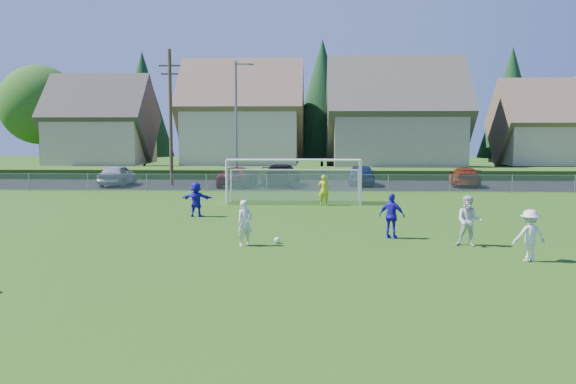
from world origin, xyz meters
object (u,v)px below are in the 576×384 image
(car_g, at_px, (464,177))
(player_blue_b, at_px, (196,199))
(player_white_b, at_px, (469,221))
(goalkeeper, at_px, (324,190))
(car_e, at_px, (361,175))
(soccer_ball, at_px, (277,240))
(soccer_goal, at_px, (294,174))
(player_white_a, at_px, (245,223))
(car_a, at_px, (118,175))
(player_blue_a, at_px, (392,216))
(car_d, at_px, (282,175))
(player_white_c, at_px, (530,235))
(car_c, at_px, (238,177))

(car_g, bearing_deg, player_blue_b, 51.85)
(player_white_b, relative_size, goalkeeper, 1.07)
(player_blue_b, height_order, car_e, player_blue_b)
(soccer_ball, distance_m, soccer_goal, 12.63)
(player_white_a, relative_size, car_a, 0.35)
(player_blue_b, xyz_separation_m, car_g, (16.53, 16.76, -0.12))
(car_e, relative_size, soccer_goal, 0.63)
(car_e, xyz_separation_m, car_g, (7.48, -0.41, -0.10))
(soccer_ball, distance_m, car_a, 26.28)
(player_blue_a, xyz_separation_m, car_d, (-5.27, 22.01, -0.04))
(player_white_c, bearing_deg, soccer_ball, -27.40)
(goalkeeper, distance_m, car_g, 16.00)
(player_blue_b, bearing_deg, car_a, -50.29)
(player_white_c, xyz_separation_m, car_g, (4.38, 26.15, -0.11))
(soccer_ball, xyz_separation_m, car_g, (12.33, 23.47, 0.58))
(car_c, bearing_deg, goalkeeper, 121.58)
(player_blue_a, relative_size, player_blue_b, 1.03)
(car_c, distance_m, car_e, 9.15)
(player_white_a, bearing_deg, player_blue_a, -19.78)
(player_blue_a, bearing_deg, soccer_goal, -46.71)
(player_white_b, relative_size, player_blue_b, 1.09)
(player_blue_b, bearing_deg, car_d, -90.30)
(soccer_ball, xyz_separation_m, player_white_a, (-1.09, -0.49, 0.69))
(soccer_ball, bearing_deg, player_white_c, -18.63)
(player_white_a, xyz_separation_m, player_white_b, (7.79, 0.23, 0.09))
(player_white_b, bearing_deg, player_blue_a, 166.60)
(player_white_a, relative_size, goalkeeper, 0.97)
(soccer_ball, distance_m, car_g, 26.52)
(soccer_ball, distance_m, car_d, 23.24)
(player_blue_b, distance_m, car_d, 16.79)
(player_white_a, relative_size, player_blue_b, 0.99)
(player_blue_b, xyz_separation_m, car_a, (-8.95, 16.02, -0.03))
(goalkeeper, height_order, car_c, goalkeeper)
(player_white_b, relative_size, car_g, 0.37)
(goalkeeper, bearing_deg, player_blue_b, 46.05)
(player_white_c, bearing_deg, car_a, -59.09)
(goalkeeper, bearing_deg, player_white_c, 121.89)
(car_a, bearing_deg, player_white_b, 130.95)
(player_white_b, bearing_deg, car_g, 93.82)
(car_a, relative_size, soccer_goal, 0.62)
(player_blue_a, height_order, car_a, player_blue_a)
(player_white_c, xyz_separation_m, player_blue_a, (-3.72, 3.87, 0.04))
(player_blue_b, height_order, car_a, player_blue_b)
(car_d, height_order, car_e, car_d)
(player_white_b, xyz_separation_m, player_blue_b, (-10.90, 6.98, -0.07))
(goalkeeper, xyz_separation_m, car_g, (10.47, 12.10, -0.14))
(player_blue_b, relative_size, car_e, 0.35)
(player_blue_a, height_order, car_g, player_blue_a)
(car_g, bearing_deg, player_white_b, 83.12)
(player_white_b, bearing_deg, goalkeeper, 129.77)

